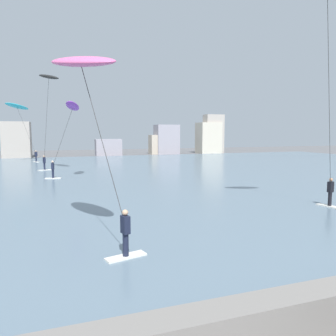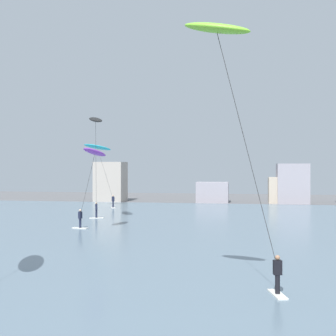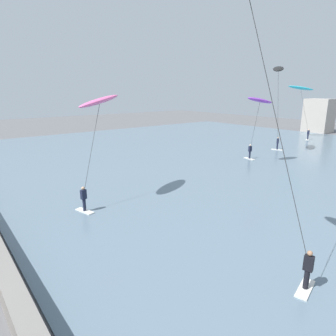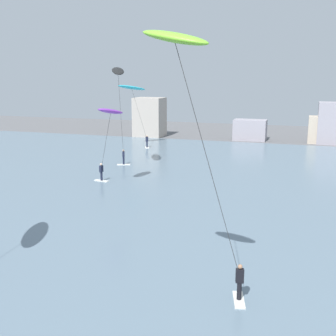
{
  "view_description": "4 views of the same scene",
  "coord_description": "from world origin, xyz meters",
  "px_view_note": "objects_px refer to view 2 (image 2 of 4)",
  "views": [
    {
      "loc": [
        -8.77,
        -1.61,
        4.29
      ],
      "look_at": [
        -3.39,
        14.1,
        2.44
      ],
      "focal_mm": 34.06,
      "sensor_mm": 36.0,
      "label": 1
    },
    {
      "loc": [
        4.1,
        -6.13,
        5.42
      ],
      "look_at": [
        1.09,
        11.96,
        5.35
      ],
      "focal_mm": 46.19,
      "sensor_mm": 36.0,
      "label": 2
    },
    {
      "loc": [
        9.93,
        2.04,
        7.46
      ],
      "look_at": [
        0.69,
        9.39,
        4.35
      ],
      "focal_mm": 31.33,
      "sensor_mm": 36.0,
      "label": 3
    },
    {
      "loc": [
        7.83,
        -4.21,
        9.44
      ],
      "look_at": [
        1.06,
        16.49,
        4.65
      ],
      "focal_mm": 45.0,
      "sensor_mm": 36.0,
      "label": 4
    }
  ],
  "objects_px": {
    "kitesurfer_lime": "(225,64)",
    "kitesurfer_black": "(96,127)",
    "kitesurfer_cyan": "(99,151)",
    "kitesurfer_purple": "(93,159)"
  },
  "relations": [
    {
      "from": "kitesurfer_lime",
      "to": "kitesurfer_black",
      "type": "xyz_separation_m",
      "value": [
        -13.12,
        22.8,
        -0.27
      ]
    },
    {
      "from": "kitesurfer_lime",
      "to": "kitesurfer_black",
      "type": "relative_size",
      "value": 1.08
    },
    {
      "from": "kitesurfer_cyan",
      "to": "kitesurfer_purple",
      "type": "distance_m",
      "value": 20.84
    },
    {
      "from": "kitesurfer_cyan",
      "to": "kitesurfer_purple",
      "type": "height_order",
      "value": "kitesurfer_cyan"
    },
    {
      "from": "kitesurfer_cyan",
      "to": "kitesurfer_purple",
      "type": "bearing_deg",
      "value": -72.58
    },
    {
      "from": "kitesurfer_lime",
      "to": "kitesurfer_cyan",
      "type": "relative_size",
      "value": 1.33
    },
    {
      "from": "kitesurfer_black",
      "to": "kitesurfer_purple",
      "type": "bearing_deg",
      "value": -72.73
    },
    {
      "from": "kitesurfer_black",
      "to": "kitesurfer_purple",
      "type": "relative_size",
      "value": 1.49
    },
    {
      "from": "kitesurfer_lime",
      "to": "kitesurfer_cyan",
      "type": "distance_m",
      "value": 40.65
    },
    {
      "from": "kitesurfer_lime",
      "to": "kitesurfer_purple",
      "type": "height_order",
      "value": "kitesurfer_lime"
    }
  ]
}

